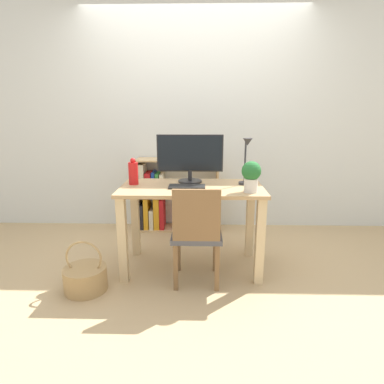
{
  "coord_description": "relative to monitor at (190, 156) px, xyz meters",
  "views": [
    {
      "loc": [
        0.07,
        -2.68,
        1.39
      ],
      "look_at": [
        0.0,
        0.1,
        0.68
      ],
      "focal_mm": 30.0,
      "sensor_mm": 36.0,
      "label": 1
    }
  ],
  "objects": [
    {
      "name": "basket",
      "position": [
        -0.81,
        -0.58,
        -0.89
      ],
      "size": [
        0.34,
        0.34,
        0.42
      ],
      "color": "tan",
      "rests_on": "ground_plane"
    },
    {
      "name": "desk",
      "position": [
        0.02,
        -0.17,
        -0.4
      ],
      "size": [
        1.22,
        0.64,
        0.76
      ],
      "color": "tan",
      "rests_on": "ground_plane"
    },
    {
      "name": "desk_lamp",
      "position": [
        0.48,
        -0.14,
        0.01
      ],
      "size": [
        0.1,
        0.19,
        0.41
      ],
      "color": "#2D2D33",
      "rests_on": "desk"
    },
    {
      "name": "keyboard",
      "position": [
        -0.02,
        -0.22,
        -0.23
      ],
      "size": [
        0.31,
        0.15,
        0.02
      ],
      "color": "black",
      "rests_on": "desk"
    },
    {
      "name": "ground_plane",
      "position": [
        0.02,
        -0.17,
        -1.0
      ],
      "size": [
        10.0,
        10.0,
        0.0
      ],
      "primitive_type": "plane",
      "color": "tan"
    },
    {
      "name": "vase",
      "position": [
        -0.49,
        -0.11,
        -0.14
      ],
      "size": [
        0.08,
        0.08,
        0.23
      ],
      "color": "red",
      "rests_on": "desk"
    },
    {
      "name": "wall_back",
      "position": [
        0.02,
        0.99,
        0.3
      ],
      "size": [
        8.0,
        0.05,
        2.6
      ],
      "color": "silver",
      "rests_on": "ground_plane"
    },
    {
      "name": "chair",
      "position": [
        0.07,
        -0.46,
        -0.55
      ],
      "size": [
        0.4,
        0.4,
        0.83
      ],
      "rotation": [
        0.0,
        0.0,
        -0.13
      ],
      "color": "#4C4C51",
      "rests_on": "ground_plane"
    },
    {
      "name": "monitor",
      "position": [
        0.0,
        0.0,
        0.0
      ],
      "size": [
        0.59,
        0.21,
        0.43
      ],
      "color": "#232326",
      "rests_on": "desk"
    },
    {
      "name": "bookshelf",
      "position": [
        -0.36,
        0.81,
        -0.61
      ],
      "size": [
        0.95,
        0.28,
        0.85
      ],
      "color": "tan",
      "rests_on": "ground_plane"
    },
    {
      "name": "potted_plant",
      "position": [
        0.49,
        -0.36,
        -0.1
      ],
      "size": [
        0.15,
        0.15,
        0.25
      ],
      "color": "silver",
      "rests_on": "desk"
    }
  ]
}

